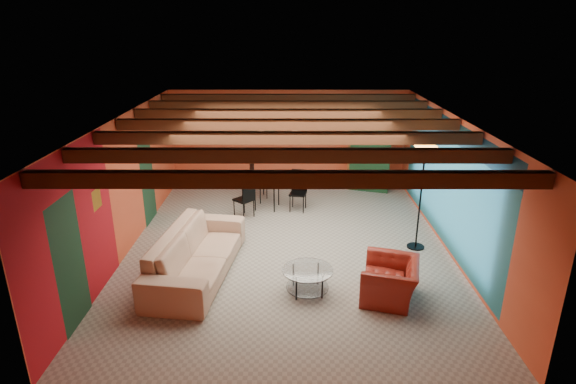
{
  "coord_description": "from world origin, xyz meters",
  "views": [
    {
      "loc": [
        0.02,
        -8.71,
        4.37
      ],
      "look_at": [
        0.0,
        0.2,
        1.15
      ],
      "focal_mm": 29.1,
      "sensor_mm": 36.0,
      "label": 1
    }
  ],
  "objects_px": {
    "potted_plant": "(371,116)",
    "coffee_table": "(307,281)",
    "sofa": "(197,253)",
    "dining_table": "(267,189)",
    "vase": "(267,165)",
    "armchair": "(390,280)",
    "armoire": "(368,157)",
    "floor_lamp": "(420,198)"
  },
  "relations": [
    {
      "from": "potted_plant",
      "to": "coffee_table",
      "type": "bearing_deg",
      "value": -108.97
    },
    {
      "from": "sofa",
      "to": "dining_table",
      "type": "distance_m",
      "value": 3.49
    },
    {
      "from": "coffee_table",
      "to": "dining_table",
      "type": "height_order",
      "value": "dining_table"
    },
    {
      "from": "potted_plant",
      "to": "vase",
      "type": "xyz_separation_m",
      "value": [
        -2.73,
        -1.48,
        -0.93
      ]
    },
    {
      "from": "armchair",
      "to": "dining_table",
      "type": "bearing_deg",
      "value": -135.88
    },
    {
      "from": "dining_table",
      "to": "armoire",
      "type": "bearing_deg",
      "value": 28.51
    },
    {
      "from": "sofa",
      "to": "vase",
      "type": "distance_m",
      "value": 3.55
    },
    {
      "from": "armchair",
      "to": "vase",
      "type": "bearing_deg",
      "value": -135.88
    },
    {
      "from": "coffee_table",
      "to": "floor_lamp",
      "type": "xyz_separation_m",
      "value": [
        2.31,
        1.72,
        0.86
      ]
    },
    {
      "from": "armchair",
      "to": "coffee_table",
      "type": "bearing_deg",
      "value": -81.7
    },
    {
      "from": "dining_table",
      "to": "sofa",
      "type": "bearing_deg",
      "value": -108.96
    },
    {
      "from": "coffee_table",
      "to": "vase",
      "type": "relative_size",
      "value": 4.34
    },
    {
      "from": "armchair",
      "to": "vase",
      "type": "distance_m",
      "value": 4.74
    },
    {
      "from": "armchair",
      "to": "potted_plant",
      "type": "height_order",
      "value": "potted_plant"
    },
    {
      "from": "armchair",
      "to": "potted_plant",
      "type": "distance_m",
      "value": 5.86
    },
    {
      "from": "coffee_table",
      "to": "floor_lamp",
      "type": "height_order",
      "value": "floor_lamp"
    },
    {
      "from": "coffee_table",
      "to": "armoire",
      "type": "distance_m",
      "value": 5.76
    },
    {
      "from": "sofa",
      "to": "coffee_table",
      "type": "bearing_deg",
      "value": -99.97
    },
    {
      "from": "vase",
      "to": "floor_lamp",
      "type": "bearing_deg",
      "value": -34.74
    },
    {
      "from": "armoire",
      "to": "vase",
      "type": "bearing_deg",
      "value": -133.89
    },
    {
      "from": "floor_lamp",
      "to": "potted_plant",
      "type": "xyz_separation_m",
      "value": [
        -0.45,
        3.69,
        0.96
      ]
    },
    {
      "from": "dining_table",
      "to": "armoire",
      "type": "height_order",
      "value": "armoire"
    },
    {
      "from": "coffee_table",
      "to": "floor_lamp",
      "type": "distance_m",
      "value": 3.01
    },
    {
      "from": "sofa",
      "to": "armchair",
      "type": "xyz_separation_m",
      "value": [
        3.38,
        -0.8,
        -0.09
      ]
    },
    {
      "from": "dining_table",
      "to": "potted_plant",
      "type": "distance_m",
      "value": 3.47
    },
    {
      "from": "vase",
      "to": "sofa",
      "type": "bearing_deg",
      "value": -108.96
    },
    {
      "from": "sofa",
      "to": "dining_table",
      "type": "height_order",
      "value": "dining_table"
    },
    {
      "from": "coffee_table",
      "to": "potted_plant",
      "type": "bearing_deg",
      "value": 71.03
    },
    {
      "from": "coffee_table",
      "to": "vase",
      "type": "height_order",
      "value": "vase"
    },
    {
      "from": "dining_table",
      "to": "potted_plant",
      "type": "xyz_separation_m",
      "value": [
        2.73,
        1.48,
        1.54
      ]
    },
    {
      "from": "coffee_table",
      "to": "vase",
      "type": "distance_m",
      "value": 4.12
    },
    {
      "from": "coffee_table",
      "to": "armoire",
      "type": "xyz_separation_m",
      "value": [
        1.86,
        5.41,
        0.69
      ]
    },
    {
      "from": "armoire",
      "to": "vase",
      "type": "relative_size",
      "value": 9.07
    },
    {
      "from": "sofa",
      "to": "floor_lamp",
      "type": "distance_m",
      "value": 4.5
    },
    {
      "from": "dining_table",
      "to": "armoire",
      "type": "relative_size",
      "value": 1.07
    },
    {
      "from": "vase",
      "to": "armoire",
      "type": "bearing_deg",
      "value": 28.51
    },
    {
      "from": "sofa",
      "to": "dining_table",
      "type": "relative_size",
      "value": 1.49
    },
    {
      "from": "dining_table",
      "to": "armchair",
      "type": "bearing_deg",
      "value": -61.29
    },
    {
      "from": "potted_plant",
      "to": "vase",
      "type": "bearing_deg",
      "value": -151.49
    },
    {
      "from": "floor_lamp",
      "to": "vase",
      "type": "xyz_separation_m",
      "value": [
        -3.18,
        2.21,
        0.03
      ]
    },
    {
      "from": "vase",
      "to": "armchair",
      "type": "bearing_deg",
      "value": -61.29
    },
    {
      "from": "armoire",
      "to": "floor_lamp",
      "type": "distance_m",
      "value": 3.72
    }
  ]
}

